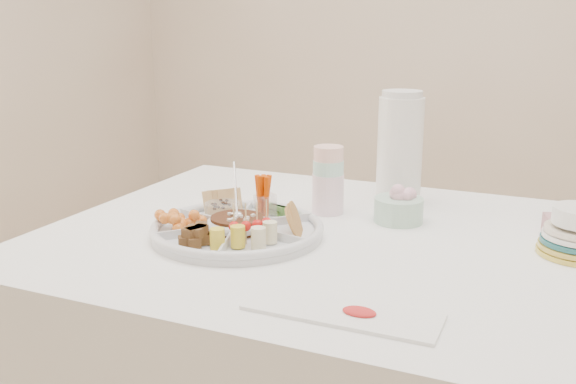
% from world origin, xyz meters
% --- Properties ---
extents(party_tray, '(0.46, 0.46, 0.04)m').
position_xyz_m(party_tray, '(-0.31, -0.09, 0.78)').
color(party_tray, silver).
rests_on(party_tray, dining_table).
extents(bean_dip, '(0.14, 0.14, 0.04)m').
position_xyz_m(bean_dip, '(-0.31, -0.09, 0.79)').
color(bean_dip, '#4B2A12').
rests_on(bean_dip, party_tray).
extents(tortillas, '(0.11, 0.11, 0.06)m').
position_xyz_m(tortillas, '(-0.19, -0.06, 0.80)').
color(tortillas, '#975D33').
rests_on(tortillas, party_tray).
extents(carrot_cucumber, '(0.13, 0.13, 0.10)m').
position_xyz_m(carrot_cucumber, '(-0.28, 0.03, 0.82)').
color(carrot_cucumber, '#DA4300').
rests_on(carrot_cucumber, party_tray).
extents(pita_raisins, '(0.14, 0.14, 0.07)m').
position_xyz_m(pita_raisins, '(-0.40, -0.01, 0.80)').
color(pita_raisins, '#ECA761').
rests_on(pita_raisins, party_tray).
extents(cherries, '(0.14, 0.14, 0.05)m').
position_xyz_m(cherries, '(-0.43, -0.13, 0.79)').
color(cherries, orange).
rests_on(cherries, party_tray).
extents(granola_chunks, '(0.13, 0.13, 0.05)m').
position_xyz_m(granola_chunks, '(-0.34, -0.22, 0.79)').
color(granola_chunks, '#452B15').
rests_on(granola_chunks, party_tray).
extents(banana_tomato, '(0.12, 0.12, 0.08)m').
position_xyz_m(banana_tomato, '(-0.21, -0.18, 0.82)').
color(banana_tomato, '#FFE299').
rests_on(banana_tomato, party_tray).
extents(cup_stack, '(0.10, 0.10, 0.22)m').
position_xyz_m(cup_stack, '(-0.19, 0.16, 0.87)').
color(cup_stack, white).
rests_on(cup_stack, dining_table).
extents(thermos, '(0.13, 0.13, 0.30)m').
position_xyz_m(thermos, '(-0.05, 0.31, 0.91)').
color(thermos, white).
rests_on(thermos, dining_table).
extents(flower_bowl, '(0.14, 0.14, 0.09)m').
position_xyz_m(flower_bowl, '(-0.01, 0.16, 0.80)').
color(flower_bowl, '#99DBB2').
rests_on(flower_bowl, dining_table).
extents(placemat, '(0.33, 0.11, 0.01)m').
position_xyz_m(placemat, '(0.03, -0.37, 0.76)').
color(placemat, white).
rests_on(placemat, dining_table).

